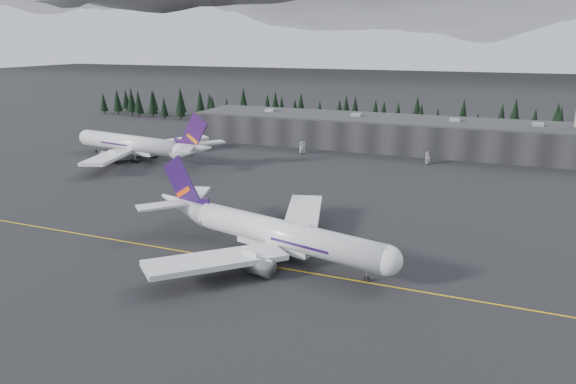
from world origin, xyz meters
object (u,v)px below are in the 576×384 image
at_px(gse_vehicle_a, 302,152).
at_px(gse_vehicle_b, 428,162).
at_px(terminal, 379,132).
at_px(jet_parked, 141,145).
at_px(jet_main, 265,230).

xyz_separation_m(gse_vehicle_a, gse_vehicle_b, (48.99, -0.54, 0.11)).
xyz_separation_m(terminal, jet_parked, (-78.65, -57.07, -0.72)).
bearing_deg(gse_vehicle_b, jet_parked, -96.17).
distance_m(terminal, gse_vehicle_b, 34.44).
distance_m(terminal, jet_parked, 97.18).
bearing_deg(gse_vehicle_a, jet_main, -104.58).
relative_size(jet_main, jet_parked, 0.92).
bearing_deg(gse_vehicle_b, gse_vehicle_a, -114.40).
bearing_deg(jet_parked, gse_vehicle_a, -139.34).
height_order(jet_main, gse_vehicle_a, jet_main).
bearing_deg(gse_vehicle_a, gse_vehicle_b, -30.71).
height_order(terminal, gse_vehicle_b, terminal).
relative_size(jet_parked, gse_vehicle_a, 13.51).
bearing_deg(jet_main, gse_vehicle_a, 118.50).
relative_size(terminal, gse_vehicle_a, 32.28).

